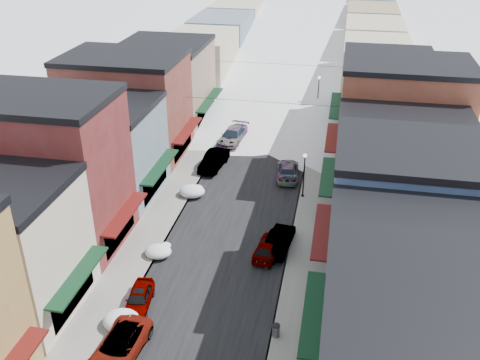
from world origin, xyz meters
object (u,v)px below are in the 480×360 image
at_px(car_silver_sedan, 139,298).
at_px(car_dark_hatch, 214,160).
at_px(car_white_suv, 119,347).
at_px(trash_can, 276,330).
at_px(streetlamp_near, 304,170).
at_px(car_green_sedan, 280,240).

relative_size(car_silver_sedan, car_dark_hatch, 0.77).
bearing_deg(car_silver_sedan, car_white_suv, -91.33).
relative_size(trash_can, streetlamp_near, 0.20).
distance_m(car_dark_hatch, trash_can, 25.20).
relative_size(car_green_sedan, streetlamp_near, 1.09).
bearing_deg(car_green_sedan, streetlamp_near, -90.55).
relative_size(car_white_suv, trash_can, 6.04).
bearing_deg(car_white_suv, car_dark_hatch, 95.62).
xyz_separation_m(car_silver_sedan, streetlamp_near, (9.67, 17.46, 2.24)).
xyz_separation_m(car_green_sedan, trash_can, (1.05, -9.97, -0.18)).
distance_m(car_silver_sedan, car_green_sedan, 12.27).
distance_m(car_dark_hatch, car_green_sedan, 15.84).
height_order(trash_can, streetlamp_near, streetlamp_near).
bearing_deg(car_dark_hatch, car_silver_sedan, -82.85).
xyz_separation_m(car_white_suv, streetlamp_near, (9.21, 22.04, 2.17)).
xyz_separation_m(car_dark_hatch, streetlamp_near, (9.70, -4.62, 2.07)).
distance_m(car_white_suv, car_dark_hatch, 26.67).
bearing_deg(streetlamp_near, car_green_sedan, -97.22).
bearing_deg(car_white_suv, trash_can, 24.84).
distance_m(trash_can, streetlamp_near, 18.80).
bearing_deg(car_green_sedan, car_silver_sedan, 52.39).
relative_size(car_dark_hatch, car_green_sedan, 1.08).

